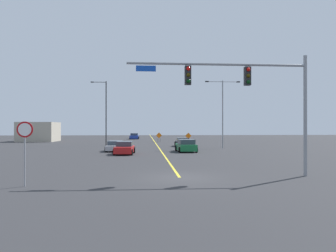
% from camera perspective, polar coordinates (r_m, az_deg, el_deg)
% --- Properties ---
extents(ground, '(190.05, 190.05, 0.00)m').
position_cam_1_polar(ground, '(17.66, 2.14, -9.36)').
color(ground, '#2D2D30').
extents(road_centre_stripe, '(0.16, 105.59, 0.01)m').
position_cam_1_polar(road_centre_stripe, '(70.20, -2.69, -2.53)').
color(road_centre_stripe, yellow).
rests_on(road_centre_stripe, ground).
extents(traffic_signal_assembly, '(10.30, 0.44, 6.93)m').
position_cam_1_polar(traffic_signal_assembly, '(18.42, 14.44, 6.87)').
color(traffic_signal_assembly, gray).
rests_on(traffic_signal_assembly, ground).
extents(stop_sign, '(0.76, 0.07, 3.08)m').
position_cam_1_polar(stop_sign, '(16.27, -24.61, -2.48)').
color(stop_sign, gray).
rests_on(stop_sign, ground).
extents(street_lamp_near_left, '(4.69, 0.24, 9.04)m').
position_cam_1_polar(street_lamp_near_left, '(42.40, 9.91, 3.25)').
color(street_lamp_near_left, gray).
rests_on(street_lamp_near_left, ground).
extents(street_lamp_far_right, '(2.41, 0.24, 9.89)m').
position_cam_1_polar(street_lamp_far_right, '(49.04, -11.40, 2.83)').
color(street_lamp_far_right, black).
rests_on(street_lamp_far_right, ground).
extents(construction_sign_median_far, '(1.11, 0.05, 1.85)m').
position_cam_1_polar(construction_sign_median_far, '(58.94, -1.65, -1.83)').
color(construction_sign_median_far, orange).
rests_on(construction_sign_median_far, ground).
extents(construction_sign_left_shoulder, '(1.08, 0.21, 1.86)m').
position_cam_1_polar(construction_sign_left_shoulder, '(55.17, 3.73, -1.92)').
color(construction_sign_left_shoulder, orange).
rests_on(construction_sign_left_shoulder, ground).
extents(car_green_near, '(2.25, 4.21, 1.42)m').
position_cam_1_polar(car_green_near, '(36.12, 3.29, -3.62)').
color(car_green_near, '#196B38').
rests_on(car_green_near, ground).
extents(car_blue_approaching, '(2.25, 4.47, 1.39)m').
position_cam_1_polar(car_blue_approaching, '(75.60, -6.15, -1.88)').
color(car_blue_approaching, '#1E389E').
rests_on(car_blue_approaching, ground).
extents(car_silver_mid, '(2.07, 4.25, 1.20)m').
position_cam_1_polar(car_silver_mid, '(37.53, -9.57, -3.63)').
color(car_silver_mid, '#B7BABF').
rests_on(car_silver_mid, ground).
extents(car_black_distant, '(2.09, 4.24, 1.25)m').
position_cam_1_polar(car_black_distant, '(46.27, 2.68, -2.99)').
color(car_black_distant, black).
rests_on(car_black_distant, ground).
extents(car_red_far, '(2.15, 4.03, 1.32)m').
position_cam_1_polar(car_red_far, '(33.10, -7.91, -4.03)').
color(car_red_far, red).
rests_on(car_red_far, ground).
extents(roadside_building_west, '(6.85, 6.76, 3.83)m').
position_cam_1_polar(roadside_building_west, '(67.40, -22.46, -0.99)').
color(roadside_building_west, '#B2A893').
rests_on(roadside_building_west, ground).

